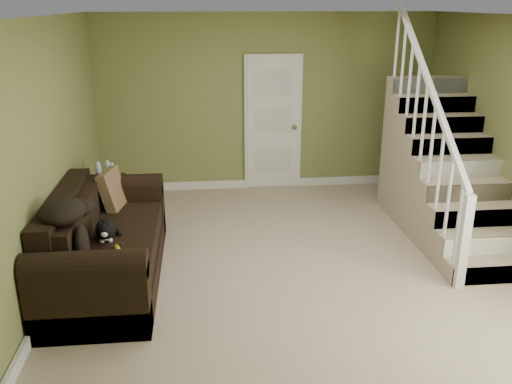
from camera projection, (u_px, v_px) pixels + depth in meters
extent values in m
cube|color=tan|center=(296.00, 266.00, 5.91)|extent=(5.00, 5.50, 0.01)
cube|color=white|center=(303.00, 16.00, 5.04)|extent=(5.00, 5.50, 0.01)
cube|color=olive|center=(266.00, 103.00, 8.05)|extent=(5.00, 0.04, 2.60)
cube|color=olive|center=(390.00, 285.00, 2.90)|extent=(5.00, 0.04, 2.60)
cube|color=olive|center=(44.00, 158.00, 5.23)|extent=(0.04, 5.50, 2.60)
cube|color=white|center=(266.00, 183.00, 8.44)|extent=(5.00, 0.04, 0.12)
cube|color=white|center=(63.00, 273.00, 5.65)|extent=(0.04, 5.50, 0.12)
cube|color=white|center=(511.00, 251.00, 6.13)|extent=(0.04, 5.50, 0.12)
cube|color=white|center=(273.00, 123.00, 8.13)|extent=(0.86, 0.05, 2.02)
cube|color=white|center=(273.00, 124.00, 8.11)|extent=(0.78, 0.04, 1.96)
sphere|color=olive|center=(295.00, 127.00, 8.12)|extent=(0.07, 0.07, 0.07)
cube|color=tan|center=(493.00, 269.00, 5.63)|extent=(1.00, 0.27, 0.20)
cylinder|color=white|center=(458.00, 222.00, 5.41)|extent=(0.04, 0.04, 0.90)
cube|color=tan|center=(482.00, 249.00, 5.85)|extent=(1.00, 0.27, 0.40)
cylinder|color=white|center=(449.00, 194.00, 5.59)|extent=(0.04, 0.04, 0.90)
cube|color=tan|center=(471.00, 231.00, 6.07)|extent=(1.00, 0.27, 0.60)
cylinder|color=white|center=(440.00, 168.00, 5.78)|extent=(0.04, 0.04, 0.90)
cube|color=tan|center=(461.00, 214.00, 6.29)|extent=(1.00, 0.27, 0.80)
cylinder|color=white|center=(432.00, 144.00, 5.97)|extent=(0.04, 0.04, 0.90)
cube|color=tan|center=(452.00, 198.00, 6.51)|extent=(1.00, 0.27, 1.00)
cylinder|color=white|center=(424.00, 121.00, 6.15)|extent=(0.04, 0.04, 0.90)
cube|color=tan|center=(443.00, 183.00, 6.73)|extent=(1.00, 0.27, 1.20)
cylinder|color=white|center=(417.00, 99.00, 6.34)|extent=(0.04, 0.04, 0.90)
cube|color=tan|center=(435.00, 169.00, 6.95)|extent=(1.00, 0.27, 1.40)
cylinder|color=white|center=(410.00, 79.00, 6.53)|extent=(0.04, 0.04, 0.90)
cube|color=tan|center=(428.00, 156.00, 7.17)|extent=(1.00, 0.27, 1.60)
cylinder|color=white|center=(403.00, 60.00, 6.71)|extent=(0.04, 0.04, 0.90)
cube|color=tan|center=(420.00, 143.00, 7.39)|extent=(1.00, 0.27, 1.80)
cylinder|color=white|center=(397.00, 41.00, 6.90)|extent=(0.04, 0.04, 0.90)
cube|color=white|center=(464.00, 242.00, 5.31)|extent=(0.09, 0.09, 1.00)
cube|color=white|center=(428.00, 81.00, 6.00)|extent=(0.06, 2.46, 1.84)
cube|color=black|center=(110.00, 266.00, 5.62)|extent=(1.02, 2.36, 0.27)
cube|color=black|center=(118.00, 244.00, 5.55)|extent=(0.77, 1.78, 0.24)
cube|color=black|center=(89.00, 302.00, 4.58)|extent=(1.02, 0.27, 0.66)
cube|color=black|center=(122.00, 212.00, 6.54)|extent=(1.02, 0.27, 0.66)
cylinder|color=black|center=(85.00, 267.00, 4.47)|extent=(1.02, 0.27, 0.27)
cylinder|color=black|center=(119.00, 186.00, 6.43)|extent=(1.02, 0.27, 0.27)
cube|color=black|center=(65.00, 227.00, 5.43)|extent=(0.21, 1.82, 0.68)
cube|color=black|center=(81.00, 218.00, 5.42)|extent=(0.15, 1.76, 0.38)
cube|color=black|center=(110.00, 204.00, 6.83)|extent=(0.66, 0.66, 0.63)
cylinder|color=white|center=(99.00, 175.00, 6.63)|extent=(0.06, 0.06, 0.20)
cylinder|color=#2A3FA6|center=(99.00, 175.00, 6.63)|extent=(0.07, 0.07, 0.05)
cylinder|color=white|center=(98.00, 166.00, 6.59)|extent=(0.03, 0.03, 0.03)
cylinder|color=white|center=(113.00, 173.00, 6.68)|extent=(0.06, 0.06, 0.20)
cylinder|color=#2A3FA6|center=(113.00, 173.00, 6.68)|extent=(0.07, 0.07, 0.05)
cylinder|color=white|center=(112.00, 164.00, 6.64)|extent=(0.03, 0.03, 0.03)
cylinder|color=white|center=(108.00, 170.00, 6.79)|extent=(0.06, 0.06, 0.20)
cylinder|color=#2A3FA6|center=(108.00, 170.00, 6.79)|extent=(0.07, 0.07, 0.05)
cylinder|color=white|center=(107.00, 162.00, 6.75)|extent=(0.03, 0.03, 0.03)
cylinder|color=white|center=(99.00, 171.00, 6.76)|extent=(0.06, 0.06, 0.20)
cylinder|color=#2A3FA6|center=(99.00, 171.00, 6.76)|extent=(0.07, 0.07, 0.05)
cylinder|color=white|center=(98.00, 162.00, 6.72)|extent=(0.03, 0.03, 0.03)
ellipsoid|color=black|center=(106.00, 229.00, 5.37)|extent=(0.24, 0.37, 0.19)
ellipsoid|color=white|center=(105.00, 236.00, 5.30)|extent=(0.13, 0.16, 0.10)
sphere|color=black|center=(102.00, 230.00, 5.17)|extent=(0.14, 0.14, 0.13)
ellipsoid|color=white|center=(102.00, 235.00, 5.13)|extent=(0.07, 0.06, 0.06)
cone|color=black|center=(98.00, 223.00, 5.16)|extent=(0.05, 0.06, 0.06)
cone|color=black|center=(106.00, 223.00, 5.17)|extent=(0.05, 0.06, 0.06)
cylinder|color=black|center=(118.00, 230.00, 5.53)|extent=(0.13, 0.26, 0.04)
ellipsoid|color=gold|center=(117.00, 248.00, 5.11)|extent=(0.10, 0.17, 0.05)
cube|color=#4D321E|center=(112.00, 190.00, 6.17)|extent=(0.30, 0.48, 0.46)
ellipsoid|color=black|center=(62.00, 212.00, 4.82)|extent=(0.50, 0.59, 0.21)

